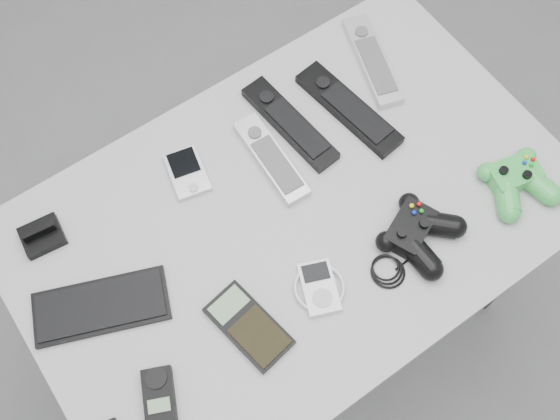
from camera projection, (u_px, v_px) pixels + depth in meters
floor at (267, 321)px, 1.84m from camera, size 3.50×3.50×0.00m
desk at (294, 228)px, 1.27m from camera, size 1.03×0.66×0.69m
pda_keyboard at (101, 306)px, 1.14m from camera, size 0.25×0.18×0.01m
dock_bracket at (41, 234)px, 1.18m from camera, size 0.08×0.07×0.04m
pda at (187, 172)px, 1.25m from camera, size 0.09×0.11×0.02m
remote_silver_a at (271, 158)px, 1.26m from camera, size 0.06×0.21×0.02m
remote_black_a at (290, 123)px, 1.29m from camera, size 0.08×0.24×0.02m
remote_black_b at (349, 108)px, 1.30m from camera, size 0.09×0.25×0.02m
remote_silver_b at (372, 60)px, 1.35m from camera, size 0.12×0.23×0.02m
cordless_handset at (161, 418)px, 1.06m from camera, size 0.11×0.17×0.03m
calculator at (249, 326)px, 1.12m from camera, size 0.10×0.16×0.02m
mp3_player at (319, 287)px, 1.15m from camera, size 0.12×0.12×0.02m
controller_black at (417, 232)px, 1.18m from camera, size 0.27×0.23×0.05m
controller_green at (518, 180)px, 1.22m from camera, size 0.16×0.17×0.04m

